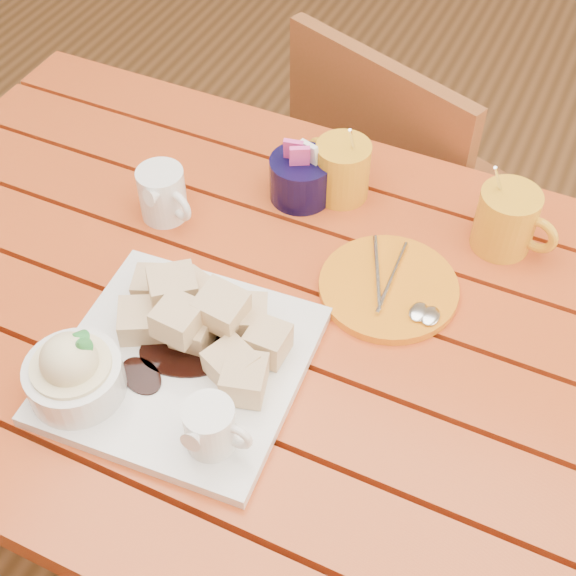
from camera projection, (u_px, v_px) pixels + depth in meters
The scene contains 9 objects.
ground at pixel (264, 545), 1.62m from camera, with size 5.00×5.00×0.00m, color #573519.
table at pixel (254, 355), 1.14m from camera, with size 1.20×0.79×0.75m.
dessert_plate at pixel (160, 357), 0.96m from camera, with size 0.31×0.31×0.12m.
coffee_mug_left at pixel (341, 168), 1.17m from camera, with size 0.11×0.08×0.14m.
coffee_mug_right at pixel (508, 220), 1.10m from camera, with size 0.12×0.08×0.14m.
cream_pitcher at pixel (163, 193), 1.15m from camera, with size 0.10×0.08×0.08m.
sugar_caddy at pixel (301, 177), 1.18m from camera, with size 0.09×0.09×0.10m.
orange_saucer at pixel (389, 288), 1.07m from camera, with size 0.19×0.19×0.02m.
chair_far at pixel (399, 200), 1.62m from camera, with size 0.51×0.51×0.84m.
Camera 1 is at (0.33, -0.60, 1.56)m, focal length 50.00 mm.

